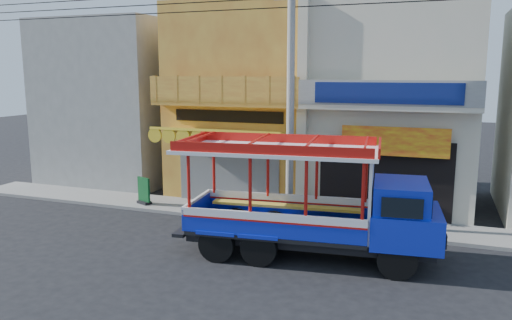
{
  "coord_description": "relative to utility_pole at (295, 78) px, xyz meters",
  "views": [
    {
      "loc": [
        3.68,
        -12.74,
        5.24
      ],
      "look_at": [
        -1.93,
        2.5,
        2.37
      ],
      "focal_mm": 35.0,
      "sensor_mm": 36.0,
      "label": 1
    }
  ],
  "objects": [
    {
      "name": "party_pilaster",
      "position": [
        -0.15,
        1.55,
        -1.03
      ],
      "size": [
        0.35,
        0.3,
        8.0
      ],
      "primitive_type": "cube",
      "color": "beige",
      "rests_on": "ground"
    },
    {
      "name": "songthaew_truck",
      "position": [
        1.73,
        -2.71,
        -3.4
      ],
      "size": [
        7.47,
        3.07,
        3.39
      ],
      "color": "black",
      "rests_on": "ground"
    },
    {
      "name": "potted_plant_a",
      "position": [
        2.68,
        0.63,
        -4.4
      ],
      "size": [
        1.22,
        1.2,
        1.03
      ],
      "primitive_type": "imported",
      "rotation": [
        0.0,
        0.0,
        0.68
      ],
      "color": "#1B5F1B",
      "rests_on": "sidewalk"
    },
    {
      "name": "potted_plant_b",
      "position": [
        2.96,
        0.42,
        -4.36
      ],
      "size": [
        0.72,
        0.77,
        1.1
      ],
      "primitive_type": "imported",
      "rotation": [
        0.0,
        0.0,
        2.09
      ],
      "color": "#1B5F1B",
      "rests_on": "sidewalk"
    },
    {
      "name": "green_sign",
      "position": [
        -6.19,
        0.33,
        -4.47
      ],
      "size": [
        0.67,
        0.51,
        1.05
      ],
      "color": "black",
      "rests_on": "sidewalk"
    },
    {
      "name": "ground",
      "position": [
        0.85,
        -3.3,
        -5.03
      ],
      "size": [
        90.0,
        90.0,
        0.0
      ],
      "primitive_type": "plane",
      "color": "black",
      "rests_on": "ground"
    },
    {
      "name": "utility_pole",
      "position": [
        0.0,
        0.0,
        0.0
      ],
      "size": [
        28.0,
        0.26,
        9.0
      ],
      "color": "gray",
      "rests_on": "ground"
    },
    {
      "name": "filler_building_left",
      "position": [
        -10.15,
        4.7,
        -1.23
      ],
      "size": [
        6.0,
        6.0,
        7.6
      ],
      "primitive_type": "cube",
      "color": "gray",
      "rests_on": "ground"
    },
    {
      "name": "potted_plant_c",
      "position": [
        4.13,
        1.4,
        -4.47
      ],
      "size": [
        0.57,
        0.57,
        0.89
      ],
      "primitive_type": "imported",
      "rotation": [
        0.0,
        0.0,
        4.55
      ],
      "color": "#1B5F1B",
      "rests_on": "sidewalk"
    },
    {
      "name": "sidewalk",
      "position": [
        0.85,
        0.7,
        -4.97
      ],
      "size": [
        30.0,
        2.0,
        0.12
      ],
      "primitive_type": "cube",
      "color": "slate",
      "rests_on": "ground"
    },
    {
      "name": "shophouse_right",
      "position": [
        2.85,
        4.66,
        -0.93
      ],
      "size": [
        6.0,
        6.75,
        8.24
      ],
      "color": "beige",
      "rests_on": "ground"
    },
    {
      "name": "shophouse_left",
      "position": [
        -3.15,
        4.66,
        -0.92
      ],
      "size": [
        6.0,
        7.5,
        8.24
      ],
      "color": "#B46C28",
      "rests_on": "ground"
    }
  ]
}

